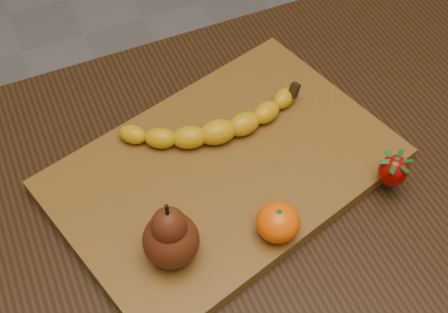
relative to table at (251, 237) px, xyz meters
name	(u,v)px	position (x,y,z in m)	size (l,w,h in m)	color
table	(251,237)	(0.00, 0.00, 0.00)	(1.00, 0.70, 0.76)	black
cutting_board	(224,170)	(-0.02, 0.06, 0.11)	(0.45, 0.30, 0.02)	brown
banana	(218,132)	(-0.01, 0.10, 0.14)	(0.22, 0.06, 0.04)	#C69409
pear	(170,232)	(-0.13, -0.04, 0.17)	(0.07, 0.07, 0.11)	#4E1F0C
mandarin	(278,222)	(0.00, -0.07, 0.14)	(0.06, 0.06, 0.05)	#F65202
strawberry	(393,170)	(0.17, -0.06, 0.14)	(0.04, 0.04, 0.05)	#890403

